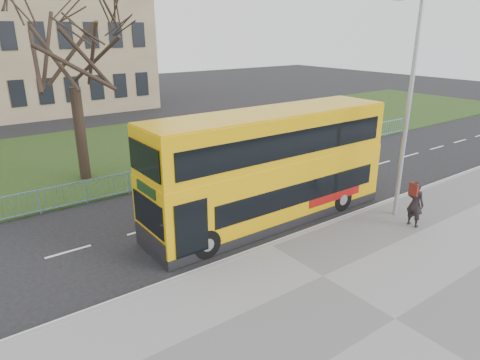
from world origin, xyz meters
The scene contains 9 objects.
ground centered at (0.00, 0.00, 0.00)m, with size 120.00×120.00×0.00m, color black.
pavement centered at (0.00, -6.75, 0.06)m, with size 80.00×10.50×0.12m, color slate.
kerb centered at (0.00, -1.55, 0.07)m, with size 80.00×0.20×0.14m, color gray.
grass_verge centered at (0.00, 14.30, 0.04)m, with size 80.00×15.40×0.08m, color #213814.
guard_railing centered at (0.00, 6.60, 0.55)m, with size 40.00×0.12×1.10m, color #6E9FC4, non-canonical shape.
bare_tree centered at (-3.00, 10.00, 5.70)m, with size 7.87×7.87×11.24m, color black, non-canonical shape.
yellow_bus centered at (1.57, 0.39, 2.40)m, with size 10.67×2.57×4.47m.
pedestrian centered at (5.60, -3.64, 1.05)m, with size 0.68×0.45×1.87m, color black.
street_lamp centered at (5.89, -2.56, 4.76)m, with size 1.79×0.20×8.46m.
Camera 1 is at (-9.06, -12.02, 7.49)m, focal length 32.00 mm.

